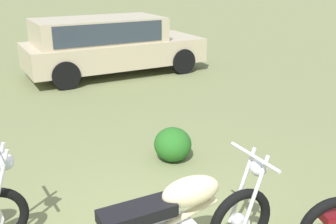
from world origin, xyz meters
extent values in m
sphere|color=silver|center=(-1.34, 0.56, 0.86)|extent=(0.20, 0.20, 0.16)
torus|color=black|center=(0.73, -0.08, 0.34)|extent=(0.67, 0.27, 0.67)
cylinder|color=silver|center=(0.73, -0.08, 0.34)|extent=(0.16, 0.13, 0.14)
cylinder|color=silver|center=(0.77, 0.03, 0.66)|extent=(0.26, 0.11, 0.72)
cylinder|color=silver|center=(0.81, -0.15, 0.66)|extent=(0.26, 0.11, 0.72)
cylinder|color=beige|center=(0.07, -0.26, 0.58)|extent=(0.79, 0.27, 0.23)
ellipsoid|color=beige|center=(0.21, -0.22, 0.81)|extent=(0.57, 0.39, 0.24)
cube|color=black|center=(-0.25, -0.35, 0.75)|extent=(0.64, 0.39, 0.10)
cylinder|color=silver|center=(0.83, -0.05, 0.98)|extent=(0.20, 0.63, 0.03)
sphere|color=silver|center=(0.89, -0.03, 0.86)|extent=(0.20, 0.20, 0.16)
cube|color=#BCAD8C|center=(0.22, 7.16, 0.55)|extent=(4.76, 2.97, 0.60)
cube|color=#BCAD8C|center=(-0.16, 7.04, 1.13)|extent=(3.43, 2.42, 0.60)
cube|color=#2D3842|center=(-0.16, 7.04, 1.15)|extent=(2.99, 2.32, 0.48)
cylinder|color=black|center=(1.44, 8.39, 0.32)|extent=(0.68, 0.39, 0.64)
cylinder|color=black|center=(1.91, 6.79, 0.32)|extent=(0.68, 0.39, 0.64)
cylinder|color=black|center=(-1.47, 7.52, 0.32)|extent=(0.68, 0.39, 0.64)
cylinder|color=black|center=(-0.99, 5.93, 0.32)|extent=(0.68, 0.39, 0.64)
ellipsoid|color=#23621E|center=(0.56, 1.96, 0.24)|extent=(0.52, 0.55, 0.47)
camera|label=1|loc=(-0.57, -2.95, 2.51)|focal=42.47mm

